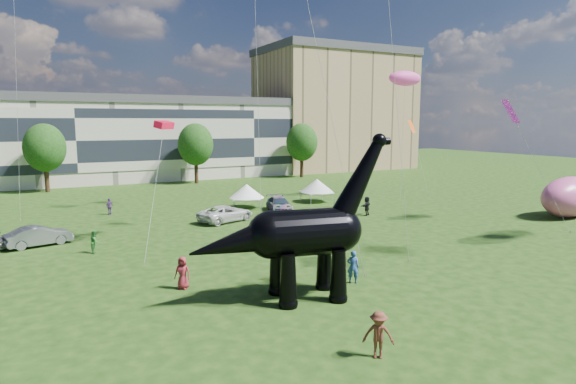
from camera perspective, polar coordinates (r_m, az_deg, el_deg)
name	(u,v)px	position (r m, az deg, el deg)	size (l,w,h in m)	color
ground	(366,324)	(22.85, 9.26, -15.17)	(220.00, 220.00, 0.00)	#16330C
terrace_row	(74,143)	(78.93, -24.07, 5.34)	(78.00, 11.00, 12.00)	beige
apartment_block	(334,112)	(97.25, 5.50, 9.37)	(28.00, 18.00, 22.00)	tan
tree_mid_left	(44,144)	(69.79, -26.91, 5.11)	(5.20, 5.20, 9.44)	#382314
tree_mid_right	(195,141)	(72.78, -10.91, 5.94)	(5.20, 5.20, 9.44)	#382314
tree_far_right	(302,139)	(79.78, 1.65, 6.28)	(5.20, 5.20, 9.44)	#382314
dinosaur_sculpture	(299,236)	(24.58, 1.27, -5.19)	(10.82, 3.74, 8.80)	black
car_grey	(39,236)	(40.04, -27.45, -4.64)	(1.58, 4.54, 1.50)	gray
car_white	(226,214)	(44.55, -7.37, -2.54)	(2.48, 5.37, 1.49)	silver
car_dark	(279,205)	(49.01, -1.04, -1.50)	(2.06, 5.07, 1.47)	#595960
gazebo_near	(247,191)	(51.18, -4.92, 0.09)	(4.77, 4.77, 2.56)	white
gazebo_far	(317,186)	(55.08, 3.45, 0.75)	(4.13, 4.13, 2.65)	silver
inflatable_pink	(570,197)	(53.63, 30.43, -0.48)	(7.81, 3.91, 3.91)	#DB5599
visitors	(214,239)	(34.53, -8.75, -5.49)	(49.90, 36.76, 1.88)	#294F99
kites	(391,4)	(45.53, 12.08, 20.98)	(65.43, 54.34, 30.20)	red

